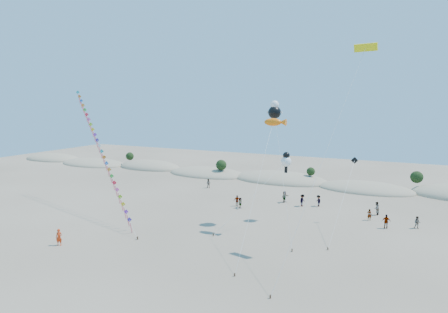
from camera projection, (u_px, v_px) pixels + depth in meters
The scene contains 10 objects.
ground at pixel (131, 274), 33.44m from camera, with size 160.00×160.00×0.00m, color #776653.
dune_ridge at pixel (285, 180), 73.32m from camera, with size 145.30×11.49×5.57m.
kite_train at pixel (100, 147), 52.22m from camera, with size 22.60×13.70×17.72m.
fish_kite at pixel (275, 123), 43.02m from camera, with size 2.60×13.45×13.45m.
cartoon_kite_low at pixel (286, 160), 47.97m from camera, with size 6.43×10.19×8.98m.
cartoon_kite_high at pixel (275, 111), 45.95m from camera, with size 5.87×9.12×15.50m.
parafoil_kite at pixel (364, 52), 35.89m from camera, with size 6.06×13.61×20.89m.
dark_kite at pixel (348, 183), 44.83m from camera, with size 1.55×11.25×8.44m.
flyer_foreground at pixel (59, 237), 40.11m from camera, with size 0.66×0.43×1.82m, color red.
beachgoers at pixel (303, 202), 54.35m from camera, with size 34.00×10.60×1.84m.
Camera 1 is at (21.13, -24.93, 15.22)m, focal length 30.00 mm.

